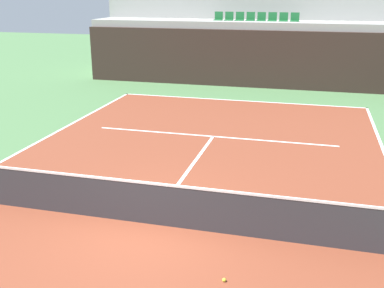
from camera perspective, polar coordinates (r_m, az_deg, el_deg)
The scene contains 11 objects.
ground_plane at distance 10.08m, azimuth -5.28°, elevation -9.81°, with size 80.00×80.00×0.00m, color #477042.
court_surface at distance 10.08m, azimuth -5.28°, elevation -9.79°, with size 11.00×24.00×0.01m, color brown.
baseline_far at distance 21.05m, azimuth 5.86°, elevation 5.35°, with size 11.00×0.10×0.00m, color white.
service_line_far at distance 15.78m, azimuth 2.62°, elevation 0.94°, with size 8.26×0.10×0.00m, color white.
centre_service_line at distance 12.85m, azimuth -0.43°, elevation -3.23°, with size 0.10×6.40×0.00m, color white.
back_wall at distance 23.93m, azimuth 7.23°, elevation 10.35°, with size 17.52×0.30×2.86m, color #33231E.
stands_tier_lower at distance 25.23m, azimuth 7.68°, elevation 11.17°, with size 17.52×2.40×3.22m, color #9E9E99.
stands_tier_upper at distance 27.54m, azimuth 8.40°, elevation 12.89°, with size 17.52×2.40×4.32m, color #9E9E99.
seating_row_lower at distance 25.17m, azimuth 7.88°, elevation 15.11°, with size 4.42×0.44×0.44m.
tennis_net at distance 9.85m, azimuth -5.36°, elevation -7.21°, with size 11.08×0.08×1.07m.
tennis_ball_0 at distance 8.28m, azimuth 3.99°, elevation -16.38°, with size 0.07×0.07×0.07m, color #CCE033.
Camera 1 is at (3.14, -8.31, 4.77)m, focal length 43.23 mm.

